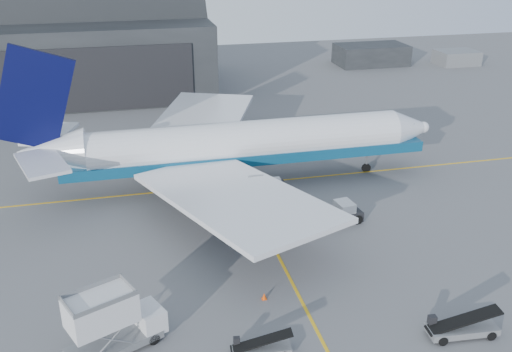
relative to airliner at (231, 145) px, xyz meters
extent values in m
plane|color=#565659|center=(1.03, -20.21, -4.53)|extent=(200.00, 200.00, 0.00)
cube|color=gold|center=(1.03, -0.21, -4.52)|extent=(80.00, 0.25, 0.02)
cube|color=gold|center=(1.03, -22.21, -4.52)|extent=(0.25, 40.00, 0.02)
cube|color=black|center=(-20.97, 44.79, 1.47)|extent=(50.00, 28.00, 12.00)
cube|color=black|center=(-20.97, 30.69, 0.47)|extent=(42.00, 0.40, 9.50)
cube|color=black|center=(39.03, 51.79, -4.53)|extent=(14.00, 8.00, 4.00)
cube|color=slate|center=(56.03, 47.79, -4.53)|extent=(8.00, 6.00, 2.80)
cylinder|color=white|center=(1.88, 0.00, 0.26)|extent=(33.16, 4.42, 4.42)
cone|color=white|center=(20.49, 0.00, 0.26)|extent=(4.05, 4.42, 4.42)
sphere|color=white|center=(22.33, 0.00, 0.26)|extent=(1.29, 1.29, 1.29)
cone|color=white|center=(-17.92, 0.00, 0.82)|extent=(6.45, 4.42, 4.42)
cube|color=black|center=(19.38, 0.00, 0.82)|extent=(2.39, 2.03, 0.64)
cube|color=navy|center=(1.88, 0.00, -1.16)|extent=(38.68, 4.47, 1.11)
cube|color=white|center=(-1.80, -11.05, -0.66)|extent=(16.98, 22.58, 1.34)
cube|color=white|center=(-1.80, 11.05, -0.66)|extent=(16.98, 22.58, 1.34)
cube|color=white|center=(-18.38, -4.14, 1.37)|extent=(5.64, 7.71, 0.32)
cube|color=white|center=(-18.38, 4.14, 1.37)|extent=(5.64, 7.71, 0.32)
cube|color=#070934|center=(-18.84, 0.00, 6.25)|extent=(8.54, 0.46, 10.61)
cylinder|color=gray|center=(0.96, -7.37, -2.13)|extent=(4.79, 2.49, 2.49)
cylinder|color=gray|center=(0.96, 7.37, -2.13)|extent=(4.79, 2.49, 2.49)
cylinder|color=#A5A5AA|center=(15.70, 0.00, -3.24)|extent=(0.26, 0.26, 2.58)
cylinder|color=black|center=(15.70, 0.00, -4.11)|extent=(1.01, 0.32, 1.01)
cylinder|color=black|center=(0.04, -2.95, -4.02)|extent=(1.20, 0.41, 1.20)
cylinder|color=black|center=(0.04, 2.95, -4.02)|extent=(1.20, 0.41, 1.20)
cube|color=slate|center=(-12.59, -24.27, -3.97)|extent=(6.52, 4.71, 0.51)
cube|color=silver|center=(-10.20, -23.19, -3.16)|extent=(2.43, 2.78, 1.62)
cube|color=black|center=(-9.51, -22.87, -2.91)|extent=(0.87, 1.78, 0.91)
cube|color=silver|center=(-13.14, -24.52, -1.09)|extent=(4.91, 4.05, 2.02)
cylinder|color=black|center=(-10.04, -24.28, -4.12)|extent=(0.86, 0.61, 0.81)
cylinder|color=black|center=(-10.92, -22.34, -4.12)|extent=(0.86, 0.61, 0.81)
cylinder|color=black|center=(-15.15, -24.27, -4.12)|extent=(0.86, 0.61, 0.81)
cube|color=black|center=(8.19, -10.72, -3.94)|extent=(4.54, 2.90, 0.96)
cube|color=silver|center=(8.82, -10.63, -3.09)|extent=(1.74, 2.10, 0.96)
cylinder|color=black|center=(9.81, -11.57, -4.10)|extent=(1.00, 0.50, 0.96)
cylinder|color=black|center=(9.52, -9.46, -4.10)|extent=(1.00, 0.50, 0.96)
cylinder|color=black|center=(6.85, -11.98, -4.10)|extent=(1.00, 0.50, 0.96)
cylinder|color=black|center=(6.56, -9.86, -4.10)|extent=(1.00, 0.50, 0.96)
cube|color=slate|center=(-3.25, -26.86, -4.13)|extent=(3.94, 1.63, 0.39)
cube|color=black|center=(-3.25, -26.86, -3.52)|extent=(4.15, 1.22, 1.11)
cube|color=black|center=(-4.78, -26.25, -3.70)|extent=(0.46, 0.39, 0.52)
cylinder|color=black|center=(-1.81, -26.37, -4.26)|extent=(0.54, 0.26, 0.52)
cylinder|color=black|center=(-4.59, -26.13, -4.26)|extent=(0.54, 0.26, 0.52)
cube|color=slate|center=(10.51, -28.21, -4.04)|extent=(4.89, 1.99, 0.49)
cube|color=black|center=(10.51, -28.21, -3.28)|extent=(5.16, 1.47, 1.39)
cube|color=black|center=(8.61, -27.47, -3.49)|extent=(0.58, 0.47, 0.65)
cylinder|color=black|center=(12.19, -29.11, -4.20)|extent=(0.67, 0.32, 0.65)
cylinder|color=black|center=(12.30, -27.59, -4.20)|extent=(0.67, 0.32, 0.65)
cylinder|color=black|center=(8.72, -28.84, -4.20)|extent=(0.67, 0.32, 0.65)
cylinder|color=black|center=(8.84, -27.32, -4.20)|extent=(0.67, 0.32, 0.65)
cube|color=#DD4306|center=(-1.63, -21.11, -4.51)|extent=(0.37, 0.37, 0.03)
cone|color=#DD4306|center=(-1.63, -21.11, -4.26)|extent=(0.37, 0.37, 0.53)
camera|label=1|loc=(-10.42, -55.55, 21.07)|focal=40.00mm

